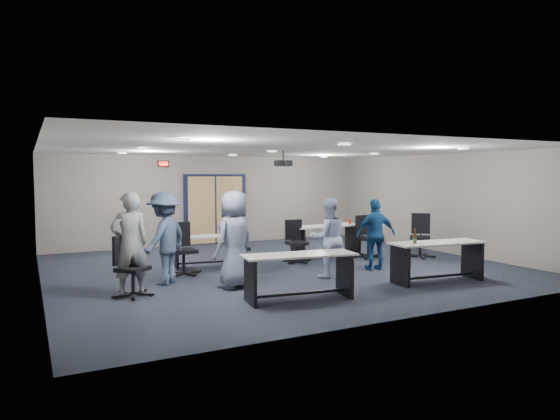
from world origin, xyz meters
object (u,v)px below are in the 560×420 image
person_gray (129,244)px  person_back (165,238)px  chair_back_d (368,237)px  person_lightblue (328,238)px  chair_loose_right (420,236)px  person_navy (376,234)px  table_front_left (299,268)px  table_back_left (210,245)px  table_front_right (437,254)px  table_back_right (327,235)px  chair_back_b (239,246)px  chair_back_c (297,241)px  chair_back_a (184,249)px  chair_loose_left (133,266)px  person_plaid (235,239)px

person_gray → person_back: size_ratio=1.01×
chair_back_d → person_lightblue: 2.76m
chair_loose_right → person_navy: person_navy is taller
table_front_left → table_back_left: size_ratio=1.10×
table_front_right → person_lightblue: (-1.68, 1.36, 0.27)m
table_front_left → table_back_right: bearing=59.4°
chair_back_b → chair_back_d: bearing=9.1°
table_back_left → person_navy: (3.14, -2.12, 0.31)m
table_front_right → chair_back_d: table_front_right is taller
person_lightblue → chair_back_c: bearing=-85.1°
chair_back_a → person_back: person_back is taller
table_front_right → chair_back_b: 4.28m
chair_back_a → chair_back_d: bearing=-3.7°
table_back_right → person_lightblue: 2.72m
table_back_left → table_front_right: bearing=-38.8°
chair_back_c → chair_loose_left: (-4.19, -1.67, 0.02)m
chair_back_d → person_navy: person_navy is taller
chair_back_a → chair_back_b: (1.33, 0.15, -0.05)m
table_back_right → person_back: size_ratio=1.13×
person_lightblue → person_navy: (1.38, 0.20, -0.03)m
chair_back_d → person_plaid: 4.63m
person_plaid → table_back_left: bearing=-122.5°
chair_back_d → table_back_right: bearing=131.6°
table_back_right → chair_back_c: size_ratio=1.98×
chair_loose_left → person_gray: size_ratio=0.58×
table_back_left → person_navy: size_ratio=1.14×
chair_back_c → person_navy: size_ratio=0.65×
chair_back_a → table_front_left: bearing=-72.6°
table_back_left → chair_back_b: 0.76m
table_back_left → chair_back_d: 4.07m
table_back_left → person_back: person_back is taller
chair_back_b → person_back: bearing=-144.7°
table_back_right → person_navy: size_ratio=1.28×
person_lightblue → person_gray: bearing=9.2°
chair_loose_right → table_front_right: bearing=-81.7°
table_front_right → chair_back_c: size_ratio=1.96×
table_back_right → person_navy: person_navy is taller
person_back → person_lightblue: bearing=123.4°
table_front_left → person_navy: bearing=36.4°
table_back_right → person_gray: (-5.37, -2.03, 0.36)m
table_front_right → table_back_left: table_front_right is taller
table_front_left → chair_back_b: bearing=94.1°
table_front_right → table_back_right: table_front_right is taller
table_back_right → person_plaid: bearing=-150.8°
chair_back_c → chair_loose_left: size_ratio=0.97×
person_navy → person_gray: bearing=10.8°
table_back_left → chair_back_d: chair_back_d is taller
chair_back_c → chair_back_a: bearing=-169.6°
chair_loose_right → person_lightblue: bearing=-118.7°
person_gray → chair_back_c: bearing=-163.3°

